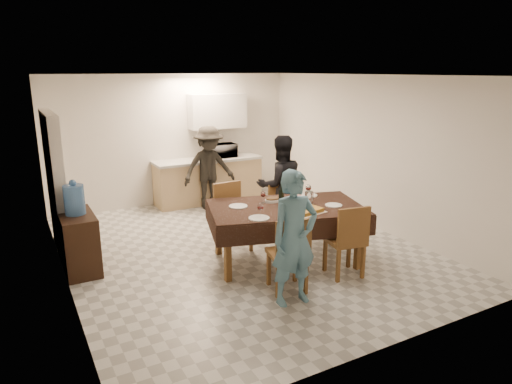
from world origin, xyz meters
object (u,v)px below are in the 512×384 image
person_kitchen (209,168)px  console (79,242)px  dining_table (286,209)px  microwave (223,150)px  person_far (280,185)px  wine_bottle (281,195)px  person_near (294,238)px  water_pitcher (309,198)px  savoury_tart (308,210)px  water_jug (74,200)px

person_kitchen → console: bearing=-145.7°
dining_table → microwave: size_ratio=4.72×
person_far → person_kitchen: 1.96m
console → wine_bottle: (2.58, -1.05, 0.58)m
person_near → person_far: size_ratio=0.97×
water_pitcher → person_kitchen: bearing=95.1°
savoury_tart → person_kitchen: size_ratio=0.27×
person_far → savoury_tart: bearing=82.8°
water_jug → person_kitchen: person_kitchen is taller
console → microwave: bearing=35.4°
savoury_tart → person_near: 0.93m
console → savoury_tart: 3.14m
console → person_kitchen: (2.71, 1.85, 0.41)m
microwave → water_jug: bearing=35.4°
savoury_tart → microwave: size_ratio=0.87×
water_pitcher → person_kitchen: size_ratio=0.11×
water_jug → wine_bottle: 2.78m
water_pitcher → person_kitchen: 3.01m
dining_table → console: 2.88m
water_jug → person_far: (3.18, -0.05, -0.18)m
console → wine_bottle: 2.84m
console → microwave: 4.02m
person_far → person_near: bearing=72.6°
person_far → dining_table: bearing=72.6°
dining_table → water_pitcher: 0.38m
dining_table → wine_bottle: (-0.05, 0.05, 0.20)m
dining_table → console: bearing=173.8°
water_jug → water_pitcher: size_ratio=2.21×
dining_table → savoury_tart: 0.40m
person_near → person_far: (1.10, 2.10, 0.03)m
water_jug → wine_bottle: water_jug is taller
water_jug → wine_bottle: (2.58, -1.05, -0.02)m
person_far → person_kitchen: (-0.47, 1.90, -0.01)m
dining_table → person_kitchen: bearing=104.8°
water_jug → microwave: size_ratio=0.79×
console → person_far: (3.18, -0.05, 0.43)m
water_jug → person_near: person_near is taller
microwave → person_kitchen: 0.73m
dining_table → water_jug: size_ratio=5.99×
console → person_near: size_ratio=0.54×
dining_table → microwave: 3.46m
water_jug → savoury_tart: bearing=-28.5°
console → water_pitcher: 3.23m
person_kitchen → person_far: bearing=-76.2°
console → microwave: size_ratio=1.73×
console → person_far: 3.21m
person_kitchen → dining_table: bearing=-91.6°
wine_bottle → savoury_tart: bearing=-70.8°
console → savoury_tart: size_ratio=1.99×
dining_table → console: dining_table is taller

